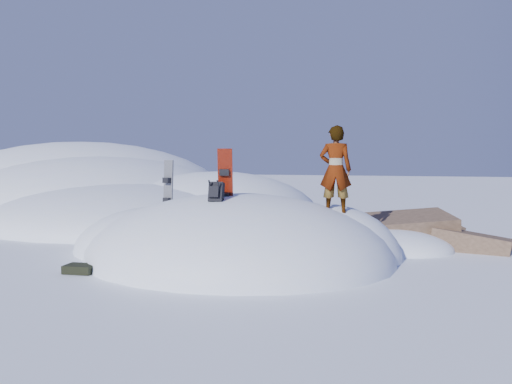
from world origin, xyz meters
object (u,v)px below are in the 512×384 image
(snowboard_dark, at_px, (168,193))
(person, at_px, (335,170))
(snowboard_red, at_px, (225,187))
(backpack, at_px, (216,192))

(snowboard_dark, xyz_separation_m, person, (3.89, 0.32, 0.56))
(snowboard_red, bearing_deg, person, 7.22)
(snowboard_red, xyz_separation_m, backpack, (-0.02, -0.50, -0.08))
(snowboard_red, height_order, snowboard_dark, snowboard_red)
(snowboard_red, xyz_separation_m, snowboard_dark, (-1.64, 0.51, -0.19))
(snowboard_red, bearing_deg, snowboard_dark, 149.94)
(snowboard_red, relative_size, backpack, 3.48)
(snowboard_dark, relative_size, person, 0.83)
(snowboard_red, relative_size, snowboard_dark, 1.07)
(backpack, bearing_deg, snowboard_dark, 141.81)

